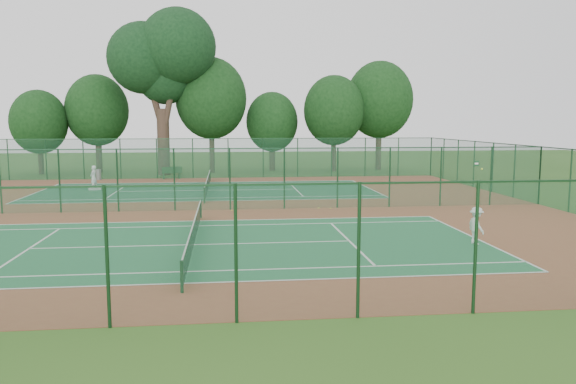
% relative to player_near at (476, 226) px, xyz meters
% --- Properties ---
extents(ground, '(120.00, 120.00, 0.00)m').
position_rel_player_near_xyz_m(ground, '(-11.38, 10.14, -0.78)').
color(ground, '#315A1C').
rests_on(ground, ground).
extents(red_pad, '(40.00, 36.00, 0.01)m').
position_rel_player_near_xyz_m(red_pad, '(-11.38, 10.14, -0.78)').
color(red_pad, brown).
rests_on(red_pad, ground).
extents(court_near, '(23.77, 10.97, 0.01)m').
position_rel_player_near_xyz_m(court_near, '(-11.38, 1.14, -0.77)').
color(court_near, '#20663B').
rests_on(court_near, red_pad).
extents(court_far, '(23.77, 10.97, 0.01)m').
position_rel_player_near_xyz_m(court_far, '(-11.38, 19.14, -0.77)').
color(court_far, '#1B5636').
rests_on(court_far, red_pad).
extents(fence_north, '(40.00, 0.09, 3.50)m').
position_rel_player_near_xyz_m(fence_north, '(-11.38, 28.14, 0.98)').
color(fence_north, '#184930').
rests_on(fence_north, ground).
extents(fence_south, '(40.00, 0.09, 3.50)m').
position_rel_player_near_xyz_m(fence_south, '(-11.38, -7.86, 0.98)').
color(fence_south, '#194B2B').
rests_on(fence_south, ground).
extents(fence_east, '(0.09, 36.00, 3.50)m').
position_rel_player_near_xyz_m(fence_east, '(8.62, 10.14, 0.98)').
color(fence_east, '#1A4E2F').
rests_on(fence_east, ground).
extents(fence_divider, '(40.00, 0.09, 3.50)m').
position_rel_player_near_xyz_m(fence_divider, '(-11.38, 10.14, 0.98)').
color(fence_divider, '#17462B').
rests_on(fence_divider, ground).
extents(tennis_net_near, '(0.10, 12.90, 0.97)m').
position_rel_player_near_xyz_m(tennis_net_near, '(-11.38, 1.14, -0.24)').
color(tennis_net_near, '#13361E').
rests_on(tennis_net_near, ground).
extents(tennis_net_far, '(0.10, 12.90, 0.97)m').
position_rel_player_near_xyz_m(tennis_net_far, '(-11.38, 19.14, -0.24)').
color(tennis_net_far, '#133418').
rests_on(tennis_net_far, ground).
extents(player_near, '(0.67, 1.04, 1.53)m').
position_rel_player_near_xyz_m(player_near, '(0.00, 0.00, 0.00)').
color(player_near, white).
rests_on(player_near, court_near).
extents(player_far, '(0.53, 0.70, 1.74)m').
position_rel_player_near_xyz_m(player_far, '(-19.69, 20.67, 0.11)').
color(player_far, white).
rests_on(player_far, court_far).
extents(trash_bin, '(0.60, 0.60, 0.88)m').
position_rel_player_near_xyz_m(trash_bin, '(-20.89, 27.74, -0.33)').
color(trash_bin, gray).
rests_on(trash_bin, red_pad).
extents(bench, '(1.78, 0.91, 1.06)m').
position_rel_player_near_xyz_m(bench, '(-14.72, 27.66, -0.23)').
color(bench, '#13381A').
rests_on(bench, red_pad).
extents(kit_bag, '(0.87, 0.40, 0.31)m').
position_rel_player_near_xyz_m(kit_bag, '(-19.55, 20.29, -0.62)').
color(kit_bag, silver).
rests_on(kit_bag, red_pad).
extents(stray_ball_a, '(0.07, 0.07, 0.07)m').
position_rel_player_near_xyz_m(stray_ball_a, '(-4.82, 9.91, -0.74)').
color(stray_ball_a, '#C6DE33').
rests_on(stray_ball_a, red_pad).
extents(stray_ball_b, '(0.07, 0.07, 0.07)m').
position_rel_player_near_xyz_m(stray_ball_b, '(-4.15, 9.77, -0.74)').
color(stray_ball_b, yellow).
rests_on(stray_ball_b, red_pad).
extents(stray_ball_c, '(0.07, 0.07, 0.07)m').
position_rel_player_near_xyz_m(stray_ball_c, '(-9.76, 9.63, -0.74)').
color(stray_ball_c, yellow).
rests_on(stray_ball_c, red_pad).
extents(big_tree, '(9.88, 7.23, 15.18)m').
position_rel_player_near_xyz_m(big_tree, '(-15.68, 31.92, 9.96)').
color(big_tree, '#3A291F').
rests_on(big_tree, ground).
extents(evergreen_row, '(39.00, 5.00, 12.00)m').
position_rel_player_near_xyz_m(evergreen_row, '(-10.88, 34.39, -0.78)').
color(evergreen_row, black).
rests_on(evergreen_row, ground).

